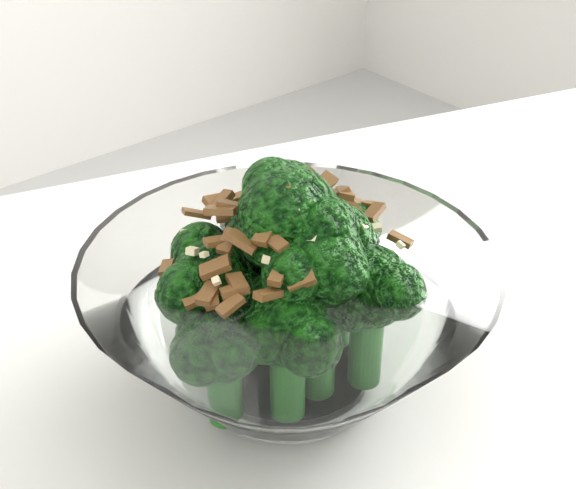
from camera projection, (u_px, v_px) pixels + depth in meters
broccoli_dish at (288, 309)px, 0.45m from camera, size 0.21×0.21×0.13m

